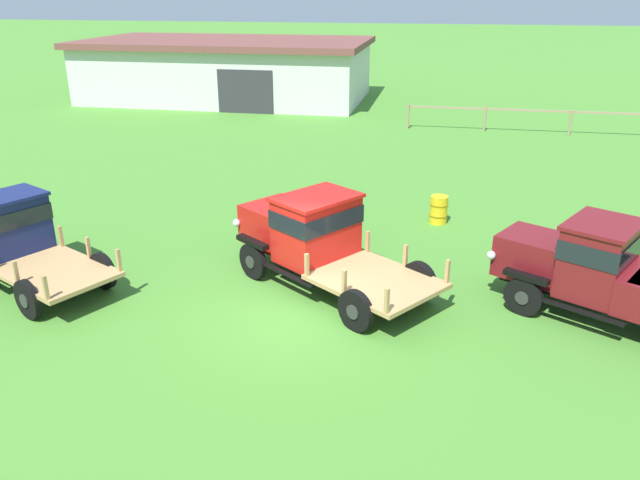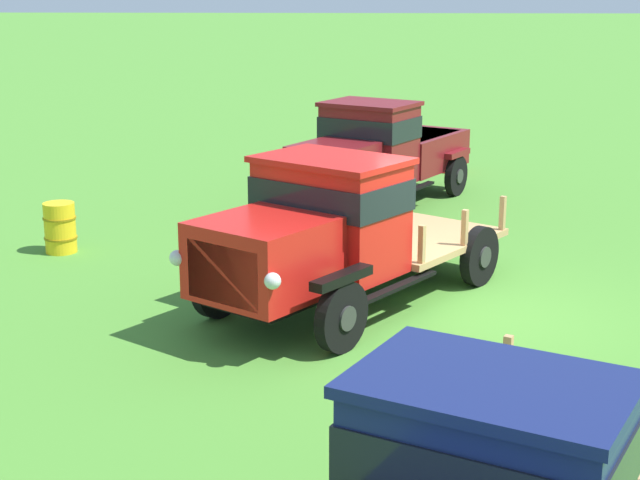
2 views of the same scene
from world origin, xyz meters
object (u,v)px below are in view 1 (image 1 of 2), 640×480
(vintage_truck_foreground_near, at_px, (8,233))
(oil_drum_near_fence, at_px, (439,210))
(vintage_truck_second_in_line, at_px, (312,234))
(vintage_truck_midrow_center, at_px, (613,273))
(farm_shed, at_px, (228,69))

(vintage_truck_foreground_near, relative_size, oil_drum_near_fence, 6.49)
(vintage_truck_second_in_line, relative_size, oil_drum_near_fence, 6.48)
(vintage_truck_midrow_center, xyz_separation_m, oil_drum_near_fence, (-3.65, 5.38, -0.68))
(farm_shed, relative_size, vintage_truck_midrow_center, 3.35)
(farm_shed, relative_size, vintage_truck_foreground_near, 3.16)
(vintage_truck_second_in_line, distance_m, oil_drum_near_fence, 5.47)
(oil_drum_near_fence, bearing_deg, vintage_truck_midrow_center, -55.85)
(farm_shed, height_order, vintage_truck_foreground_near, farm_shed)
(oil_drum_near_fence, bearing_deg, vintage_truck_second_in_line, -123.11)
(farm_shed, xyz_separation_m, vintage_truck_foreground_near, (3.38, -26.31, -0.74))
(farm_shed, bearing_deg, vintage_truck_second_in_line, -66.97)
(vintage_truck_midrow_center, height_order, oil_drum_near_fence, vintage_truck_midrow_center)
(vintage_truck_foreground_near, distance_m, oil_drum_near_fence, 11.77)
(vintage_truck_foreground_near, height_order, vintage_truck_second_in_line, vintage_truck_second_in_line)
(farm_shed, bearing_deg, oil_drum_near_fence, -56.45)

